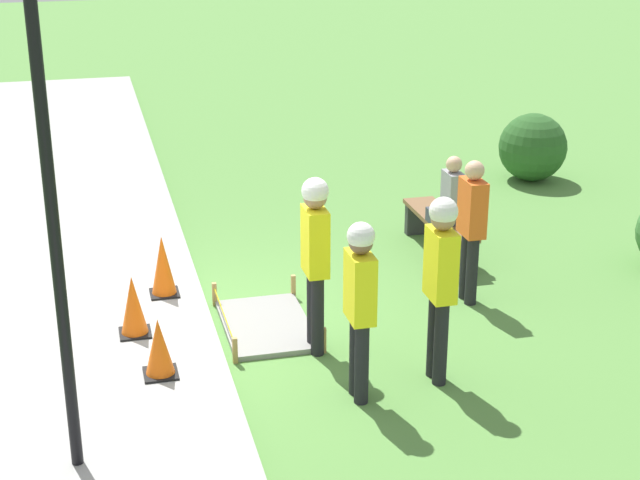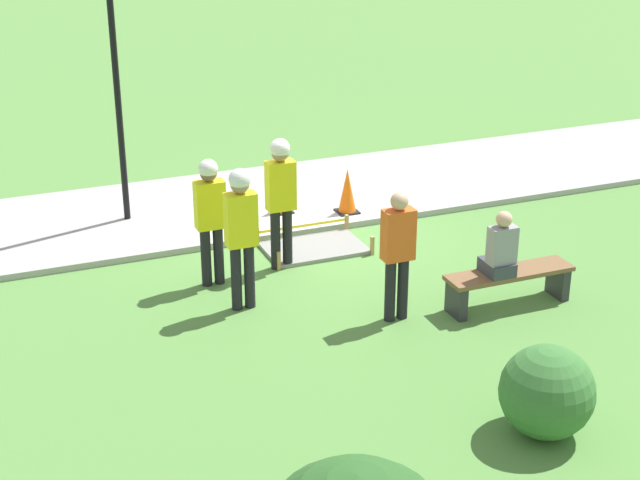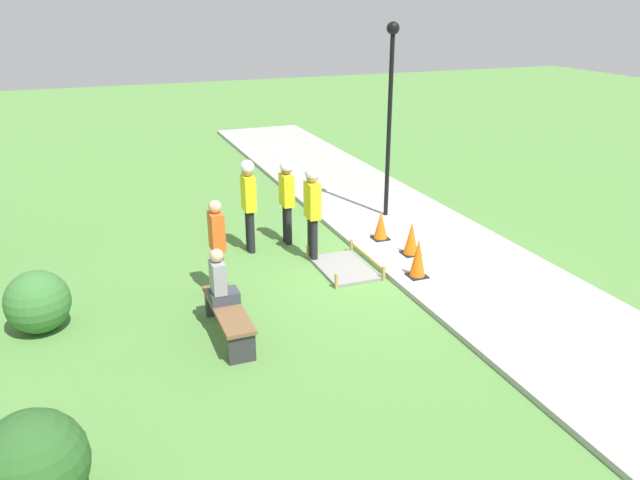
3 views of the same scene
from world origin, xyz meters
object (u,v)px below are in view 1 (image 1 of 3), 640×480
Objects in this scene: traffic_cone_far_patch at (133,306)px; lamppost_near at (45,143)px; bystander_in_orange_shirt at (472,223)px; park_bench at (439,228)px; worker_trainee at (441,271)px; traffic_cone_near_patch at (163,266)px; traffic_cone_sidewalk_edge at (159,347)px; person_seated_on_bench at (450,197)px; worker_supervisor at (360,295)px; worker_assistant at (315,248)px.

lamppost_near is (2.37, -0.65, 2.46)m from traffic_cone_far_patch.
park_bench is at bearing 172.17° from bystander_in_orange_shirt.
worker_trainee is 2.02m from bystander_in_orange_shirt.
traffic_cone_near_patch reaches higher than park_bench.
person_seated_on_bench is (-2.47, 3.99, 0.45)m from traffic_cone_sidewalk_edge.
lamppost_near reaches higher than traffic_cone_sidewalk_edge.
lamppost_near is at bearing -77.16° from worker_trainee.
person_seated_on_bench is 1.37m from bystander_in_orange_shirt.
person_seated_on_bench is at bearing 146.21° from worker_supervisor.
worker_trainee is at bearing -20.93° from park_bench.
traffic_cone_sidewalk_edge is 1.87m from worker_assistant.
worker_trainee reaches higher than worker_assistant.
worker_assistant is (0.66, 1.85, 0.74)m from traffic_cone_far_patch.
park_bench is 0.97× the size of worker_supervisor.
person_seated_on_bench is at bearing 109.61° from traffic_cone_far_patch.
person_seated_on_bench is 3.88m from worker_supervisor.
person_seated_on_bench is (-0.50, 3.76, 0.39)m from traffic_cone_near_patch.
bystander_in_orange_shirt reaches higher than traffic_cone_near_patch.
park_bench is at bearing 130.40° from lamppost_near.
traffic_cone_far_patch is at bearing -118.61° from worker_trainee.
traffic_cone_sidewalk_edge is at bearing -73.08° from bystander_in_orange_shirt.
worker_supervisor is at bearing -31.60° from park_bench.
lamppost_near reaches higher than worker_trainee.
traffic_cone_near_patch is at bearing -103.45° from bystander_in_orange_shirt.
worker_supervisor is (1.73, 2.02, 0.65)m from traffic_cone_far_patch.
traffic_cone_near_patch is 0.41× the size of worker_supervisor.
worker_assistant is at bearing -47.24° from person_seated_on_bench.
bystander_in_orange_shirt reaches higher than person_seated_on_bench.
lamppost_near reaches higher than traffic_cone_far_patch.
traffic_cone_far_patch is 2.10m from worker_assistant.
person_seated_on_bench reaches higher than park_bench.
worker_assistant is 3.49m from lamppost_near.
worker_assistant reaches higher than person_seated_on_bench.
worker_trainee is 0.45× the size of lamppost_near.
traffic_cone_near_patch is at bearing -136.03° from worker_trainee.
traffic_cone_sidewalk_edge is at bearing 149.09° from lamppost_near.
park_bench is 1.97× the size of person_seated_on_bench.
worker_supervisor is at bearing 49.34° from traffic_cone_far_patch.
park_bench is 3.37m from worker_assistant.
worker_supervisor reaches higher than traffic_cone_sidewalk_edge.
traffic_cone_sidewalk_edge is at bearing -55.85° from park_bench.
traffic_cone_near_patch is at bearing -138.88° from worker_assistant.
worker_supervisor is 3.29m from lamppost_near.
worker_assistant is at bearing 41.12° from traffic_cone_near_patch.
lamppost_near is at bearing -17.54° from traffic_cone_near_patch.
worker_assistant is (2.35, -2.27, 0.82)m from park_bench.
traffic_cone_far_patch is 0.39× the size of bystander_in_orange_shirt.
person_seated_on_bench is at bearing 168.93° from bystander_in_orange_shirt.
person_seated_on_bench is at bearing 121.78° from traffic_cone_sidewalk_edge.
worker_assistant is (-1.07, -0.17, 0.09)m from worker_supervisor.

